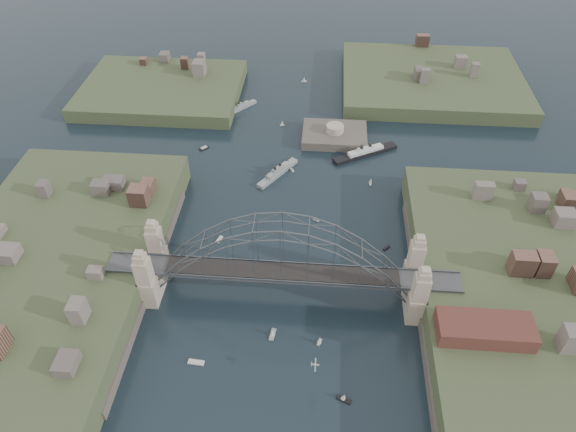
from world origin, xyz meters
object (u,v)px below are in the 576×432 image
Objects in this scene: fort_island at (334,140)px; ocean_liner at (365,153)px; wharf_shed at (485,329)px; bridge at (282,261)px; naval_cruiser_near at (278,173)px; naval_cruiser_far at (241,107)px.

ocean_liner is at bearing -40.43° from fort_island.
wharf_shed is (32.00, -84.00, 10.34)m from fort_island.
bridge is 66.15m from ocean_liner.
ocean_liner is (-21.69, 75.22, -9.11)m from wharf_shed.
ocean_liner reaches higher than naval_cruiser_near.
bridge is 72.14m from fort_island.
ocean_liner is (10.31, -8.78, 1.23)m from fort_island.
ocean_liner is at bearing -30.02° from naval_cruiser_far.
fort_island is at bearing 110.85° from wharf_shed.
wharf_shed is 1.72× the size of naval_cruiser_far.
naval_cruiser_far is (-17.38, 39.21, -0.11)m from naval_cruiser_near.
bridge is 7.20× the size of naval_cruiser_far.
naval_cruiser_far is 0.54× the size of ocean_liner.
naval_cruiser_near is at bearing -155.05° from ocean_liner.
wharf_shed is 80.12m from naval_cruiser_near.
wharf_shed reaches higher than naval_cruiser_far.
naval_cruiser_near is (-49.65, 62.21, -9.17)m from wharf_shed.
wharf_shed is at bearing -51.40° from naval_cruiser_near.
fort_island is at bearing -26.43° from naval_cruiser_far.
naval_cruiser_near is at bearing -66.10° from naval_cruiser_far.
bridge is at bearing -75.24° from naval_cruiser_far.
wharf_shed is at bearing -17.65° from bridge.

